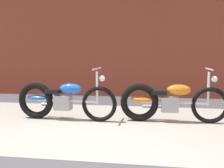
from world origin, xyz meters
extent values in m
plane|color=#47474C|center=(0.00, 0.00, 0.00)|extent=(80.00, 80.00, 0.00)
cube|color=#9E998E|center=(0.00, 1.75, 0.00)|extent=(36.00, 3.50, 0.01)
cube|color=brown|center=(0.00, 5.20, 2.65)|extent=(36.00, 0.50, 5.30)
torus|color=black|center=(0.02, 1.91, 0.34)|extent=(0.68, 0.11, 0.68)
torus|color=black|center=(-1.28, 1.97, 0.36)|extent=(0.74, 0.16, 0.73)
cylinder|color=silver|center=(-0.63, 1.94, 0.38)|extent=(1.24, 0.11, 0.06)
cube|color=#99999E|center=(-0.71, 1.95, 0.34)|extent=(0.33, 0.23, 0.28)
ellipsoid|color=blue|center=(-0.55, 1.94, 0.62)|extent=(0.45, 0.21, 0.20)
ellipsoid|color=blue|center=(-1.23, 1.97, 0.42)|extent=(0.45, 0.20, 0.10)
cube|color=black|center=(-0.91, 1.95, 0.56)|extent=(0.29, 0.21, 0.08)
cylinder|color=silver|center=(-0.02, 1.91, 0.65)|extent=(0.05, 0.05, 0.62)
cylinder|color=silver|center=(-0.02, 1.91, 1.01)|extent=(0.06, 0.58, 0.03)
sphere|color=white|center=(0.08, 1.91, 0.83)|extent=(0.11, 0.11, 0.11)
cylinder|color=silver|center=(-0.95, 2.11, 0.26)|extent=(0.55, 0.09, 0.06)
torus|color=black|center=(2.07, 2.09, 0.34)|extent=(0.68, 0.09, 0.68)
torus|color=black|center=(0.77, 2.08, 0.36)|extent=(0.73, 0.14, 0.73)
cylinder|color=silver|center=(1.42, 2.09, 0.38)|extent=(1.24, 0.07, 0.06)
cube|color=#99999E|center=(1.34, 2.08, 0.34)|extent=(0.32, 0.22, 0.28)
ellipsoid|color=orange|center=(1.50, 2.09, 0.62)|extent=(0.44, 0.19, 0.20)
ellipsoid|color=orange|center=(0.82, 2.08, 0.42)|extent=(0.44, 0.18, 0.10)
cube|color=black|center=(1.14, 2.08, 0.56)|extent=(0.28, 0.20, 0.08)
cylinder|color=silver|center=(2.03, 2.09, 0.65)|extent=(0.04, 0.04, 0.62)
cylinder|color=silver|center=(2.03, 2.09, 1.01)|extent=(0.04, 0.58, 0.03)
sphere|color=white|center=(2.13, 2.09, 0.83)|extent=(0.11, 0.11, 0.11)
cylinder|color=silver|center=(1.10, 2.23, 0.26)|extent=(0.55, 0.07, 0.06)
camera|label=1|loc=(1.03, -3.05, 1.30)|focal=43.43mm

